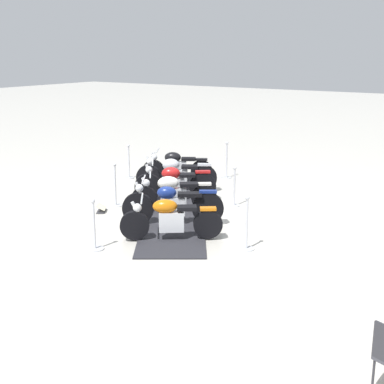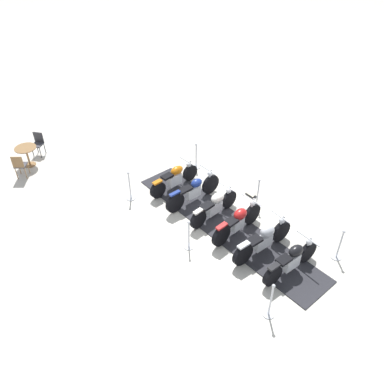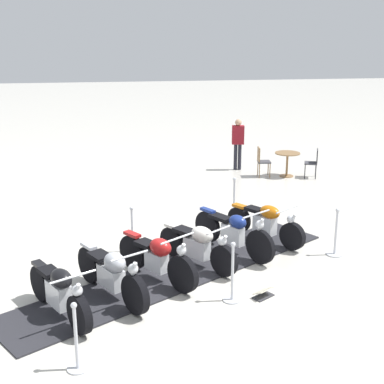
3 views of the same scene
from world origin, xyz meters
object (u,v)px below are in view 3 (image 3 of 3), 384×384
object	(u,v)px
motorcycle_cream	(198,245)
motorcycle_navy	(234,232)
motorcycle_maroon	(158,257)
info_placard	(263,294)
cafe_chair_near_table	(262,160)
bystander_person	(238,140)
motorcycle_black	(59,291)
motorcycle_copper	(266,222)
stanchion_left_mid	(132,236)
stanchion_right_rear	(335,241)
motorcycle_chrome	(112,273)
stanchion_right_front	(77,347)
stanchion_left_rear	(234,206)
cafe_table	(287,159)
stanchion_right_mid	(232,282)
cafe_chair_across_table	(313,161)

from	to	relation	value
motorcycle_cream	motorcycle_navy	size ratio (longest dim) A/B	0.88
motorcycle_maroon	info_placard	size ratio (longest dim) A/B	4.03
cafe_chair_near_table	bystander_person	world-z (taller)	bystander_person
info_placard	motorcycle_black	bearing A→B (deg)	-29.69
motorcycle_copper	stanchion_left_mid	xyz separation A→B (m)	(-0.12, 2.99, -0.11)
motorcycle_copper	stanchion_right_rear	size ratio (longest dim) A/B	1.72
motorcycle_black	info_placard	world-z (taller)	motorcycle_black
cafe_chair_near_table	motorcycle_chrome	bearing A→B (deg)	-115.69
stanchion_left_mid	motorcycle_black	bearing A→B (deg)	153.89
motorcycle_maroon	stanchion_left_mid	bearing A→B (deg)	158.23
motorcycle_cream	stanchion_right_rear	size ratio (longest dim) A/B	1.66
stanchion_left_mid	cafe_chair_near_table	world-z (taller)	stanchion_left_mid
motorcycle_black	motorcycle_chrome	bearing A→B (deg)	92.84
motorcycle_chrome	stanchion_right_front	bearing A→B (deg)	-44.00
motorcycle_chrome	cafe_chair_near_table	size ratio (longest dim) A/B	2.10
stanchion_right_front	stanchion_left_rear	distance (m)	6.93
motorcycle_black	motorcycle_chrome	xyz separation A→B (m)	(0.56, -0.86, 0.02)
motorcycle_chrome	stanchion_right_front	distance (m)	2.16
bystander_person	cafe_table	bearing A→B (deg)	60.11
motorcycle_maroon	stanchion_left_rear	world-z (taller)	stanchion_left_rear
bystander_person	motorcycle_navy	bearing A→B (deg)	-5.26
motorcycle_maroon	stanchion_right_front	xyz separation A→B (m)	(-2.66, 1.38, -0.15)
stanchion_right_mid	cafe_table	size ratio (longest dim) A/B	1.39
motorcycle_navy	stanchion_right_rear	size ratio (longest dim) A/B	1.89
cafe_chair_across_table	stanchion_left_rear	bearing A→B (deg)	66.89
motorcycle_cream	cafe_chair_near_table	distance (m)	7.40
cafe_table	motorcycle_chrome	bearing A→B (deg)	143.59
stanchion_left_mid	cafe_table	distance (m)	7.67
motorcycle_copper	cafe_chair_across_table	world-z (taller)	cafe_chair_across_table
motorcycle_cream	info_placard	distance (m)	1.80
motorcycle_black	stanchion_left_rear	xyz separation A→B (m)	(4.39, -3.93, -0.13)
cafe_chair_near_table	motorcycle_navy	bearing A→B (deg)	-104.27
motorcycle_chrome	stanchion_left_rear	size ratio (longest dim) A/B	1.83
motorcycle_cream	stanchion_left_mid	distance (m)	1.63
motorcycle_chrome	motorcycle_navy	bearing A→B (deg)	93.10
motorcycle_copper	motorcycle_black	bearing A→B (deg)	-92.90
stanchion_right_mid	stanchion_right_front	size ratio (longest dim) A/B	1.06
stanchion_right_rear	cafe_table	distance (m)	6.49
motorcycle_black	motorcycle_navy	size ratio (longest dim) A/B	0.94
motorcycle_maroon	stanchion_right_front	size ratio (longest dim) A/B	1.70
motorcycle_navy	bystander_person	size ratio (longest dim) A/B	1.14
motorcycle_navy	stanchion_right_mid	size ratio (longest dim) A/B	1.77
stanchion_right_front	cafe_table	distance (m)	11.62
motorcycle_black	bystander_person	distance (m)	10.72
motorcycle_copper	cafe_table	world-z (taller)	motorcycle_copper
motorcycle_chrome	motorcycle_navy	xyz separation A→B (m)	(1.69, -2.58, 0.01)
stanchion_right_mid	cafe_table	xyz separation A→B (m)	(8.11, -3.60, 0.23)
info_placard	bystander_person	size ratio (longest dim) A/B	0.26
motorcycle_copper	bystander_person	size ratio (longest dim) A/B	1.04
motorcycle_black	stanchion_left_rear	world-z (taller)	stanchion_left_rear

